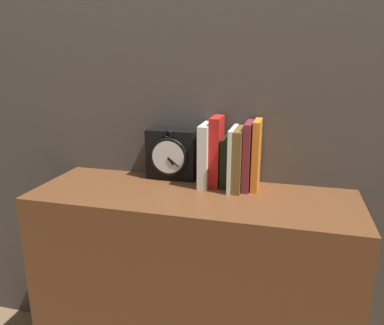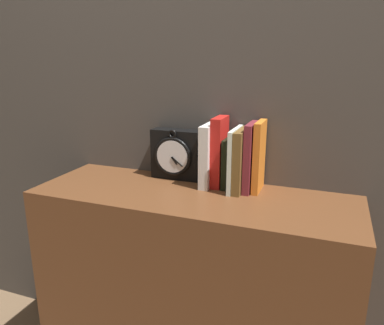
% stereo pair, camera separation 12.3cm
% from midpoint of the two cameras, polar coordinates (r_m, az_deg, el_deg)
% --- Properties ---
extents(wall_back, '(6.00, 0.05, 2.60)m').
position_cam_midpoint_polar(wall_back, '(1.39, 5.94, 18.38)').
color(wall_back, '#47423D').
rests_on(wall_back, ground_plane).
extents(bookshelf, '(1.10, 0.38, 0.79)m').
position_cam_midpoint_polar(bookshelf, '(1.46, 2.57, -19.53)').
color(bookshelf, brown).
rests_on(bookshelf, ground_plane).
extents(clock, '(0.19, 0.08, 0.19)m').
position_cam_midpoint_polar(clock, '(1.41, 0.03, 1.22)').
color(clock, black).
rests_on(clock, bookshelf).
extents(book_slot0_white, '(0.03, 0.13, 0.22)m').
position_cam_midpoint_polar(book_slot0_white, '(1.33, 5.26, 1.07)').
color(book_slot0_white, silver).
rests_on(book_slot0_white, bookshelf).
extents(book_slot1_red, '(0.04, 0.11, 0.25)m').
position_cam_midpoint_polar(book_slot1_red, '(1.33, 6.86, 1.58)').
color(book_slot1_red, red).
rests_on(book_slot1_red, bookshelf).
extents(book_slot2_black, '(0.03, 0.11, 0.18)m').
position_cam_midpoint_polar(book_slot2_black, '(1.33, 8.39, -0.08)').
color(book_slot2_black, black).
rests_on(book_slot2_black, bookshelf).
extents(book_slot3_white, '(0.01, 0.16, 0.22)m').
position_cam_midpoint_polar(book_slot3_white, '(1.30, 9.26, 0.43)').
color(book_slot3_white, silver).
rests_on(book_slot3_white, bookshelf).
extents(book_slot4_brown, '(0.03, 0.15, 0.21)m').
position_cam_midpoint_polar(book_slot4_brown, '(1.30, 10.24, 0.29)').
color(book_slot4_brown, brown).
rests_on(book_slot4_brown, bookshelf).
extents(book_slot5_maroon, '(0.02, 0.13, 0.24)m').
position_cam_midpoint_polar(book_slot5_maroon, '(1.30, 11.60, 0.75)').
color(book_slot5_maroon, maroon).
rests_on(book_slot5_maroon, bookshelf).
extents(book_slot6_orange, '(0.02, 0.12, 0.24)m').
position_cam_midpoint_polar(book_slot6_orange, '(1.30, 12.89, 0.85)').
color(book_slot6_orange, orange).
rests_on(book_slot6_orange, bookshelf).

